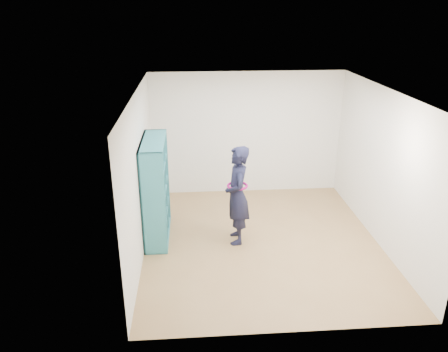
{
  "coord_description": "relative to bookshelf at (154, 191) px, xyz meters",
  "views": [
    {
      "loc": [
        -1.15,
        -6.56,
        3.85
      ],
      "look_at": [
        -0.63,
        0.3,
        1.13
      ],
      "focal_mm": 35.0,
      "sensor_mm": 36.0,
      "label": 1
    }
  ],
  "objects": [
    {
      "name": "wall_right",
      "position": [
        3.83,
        -0.37,
        0.43
      ],
      "size": [
        0.02,
        4.5,
        2.6
      ],
      "primitive_type": "cube",
      "color": "white",
      "rests_on": "floor"
    },
    {
      "name": "wall_left",
      "position": [
        -0.17,
        -0.37,
        0.43
      ],
      "size": [
        0.02,
        4.5,
        2.6
      ],
      "primitive_type": "cube",
      "color": "white",
      "rests_on": "floor"
    },
    {
      "name": "smartphone",
      "position": [
        1.27,
        -0.2,
        0.11
      ],
      "size": [
        0.02,
        0.1,
        0.14
      ],
      "rotation": [
        0.28,
        0.0,
        0.09
      ],
      "color": "silver",
      "rests_on": "person"
    },
    {
      "name": "person",
      "position": [
        1.41,
        -0.28,
        -0.01
      ],
      "size": [
        0.41,
        0.63,
        1.71
      ],
      "rotation": [
        0.0,
        0.0,
        -1.57
      ],
      "color": "black",
      "rests_on": "floor"
    },
    {
      "name": "wall_front",
      "position": [
        1.83,
        -2.62,
        0.43
      ],
      "size": [
        4.0,
        0.02,
        2.6
      ],
      "primitive_type": "cube",
      "color": "white",
      "rests_on": "floor"
    },
    {
      "name": "bookshelf",
      "position": [
        0.0,
        0.0,
        0.0
      ],
      "size": [
        0.39,
        1.33,
        1.77
      ],
      "color": "teal",
      "rests_on": "floor"
    },
    {
      "name": "ceiling",
      "position": [
        1.83,
        -0.37,
        1.73
      ],
      "size": [
        4.5,
        4.5,
        0.0
      ],
      "primitive_type": "plane",
      "color": "white",
      "rests_on": "wall_back"
    },
    {
      "name": "wall_back",
      "position": [
        1.83,
        1.88,
        0.43
      ],
      "size": [
        4.0,
        0.02,
        2.6
      ],
      "primitive_type": "cube",
      "color": "white",
      "rests_on": "floor"
    },
    {
      "name": "floor",
      "position": [
        1.83,
        -0.37,
        -0.87
      ],
      "size": [
        4.5,
        4.5,
        0.0
      ],
      "primitive_type": "plane",
      "color": "olive",
      "rests_on": "ground"
    }
  ]
}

